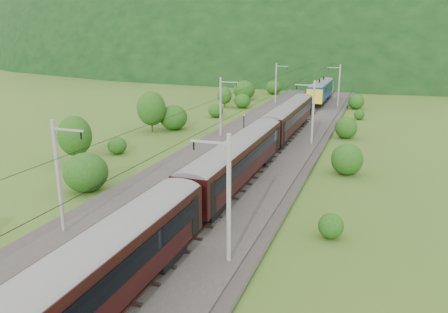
% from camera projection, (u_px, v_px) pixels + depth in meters
% --- Properties ---
extents(ground, '(600.00, 600.00, 0.00)m').
position_uv_depth(ground, '(141.00, 248.00, 29.02)').
color(ground, '#37591C').
rests_on(ground, ground).
extents(railbed, '(14.00, 220.00, 0.30)m').
position_uv_depth(railbed, '(200.00, 196.00, 38.04)').
color(railbed, '#38332D').
rests_on(railbed, ground).
extents(track_left, '(2.40, 220.00, 0.27)m').
position_uv_depth(track_left, '(175.00, 190.00, 38.77)').
color(track_left, brown).
rests_on(track_left, railbed).
extents(track_right, '(2.40, 220.00, 0.27)m').
position_uv_depth(track_right, '(225.00, 197.00, 37.19)').
color(track_right, brown).
rests_on(track_right, railbed).
extents(catenary_left, '(2.54, 192.28, 8.00)m').
position_uv_depth(catenary_left, '(221.00, 106.00, 58.80)').
color(catenary_left, gray).
rests_on(catenary_left, railbed).
extents(catenary_right, '(2.54, 192.28, 8.00)m').
position_uv_depth(catenary_right, '(312.00, 111.00, 54.78)').
color(catenary_right, gray).
rests_on(catenary_right, railbed).
extents(overhead_wires, '(4.83, 198.00, 0.03)m').
position_uv_depth(overhead_wires, '(198.00, 117.00, 36.17)').
color(overhead_wires, black).
rests_on(overhead_wires, ground).
extents(mountain_main, '(504.00, 360.00, 244.00)m').
position_uv_depth(mountain_main, '(361.00, 58.00, 264.44)').
color(mountain_main, black).
rests_on(mountain_main, ground).
extents(mountain_ridge, '(336.00, 280.00, 132.00)m').
position_uv_depth(mountain_ridge, '(203.00, 53.00, 340.08)').
color(mountain_ridge, black).
rests_on(mountain_ridge, ground).
extents(train, '(2.94, 141.57, 5.11)m').
position_uv_depth(train, '(184.00, 195.00, 28.91)').
color(train, black).
rests_on(train, ground).
extents(hazard_post_near, '(0.18, 0.18, 1.70)m').
position_uv_depth(hazard_post_near, '(285.00, 116.00, 69.84)').
color(hazard_post_near, red).
rests_on(hazard_post_near, railbed).
extents(hazard_post_far, '(0.14, 0.14, 1.30)m').
position_uv_depth(hazard_post_far, '(297.00, 109.00, 77.59)').
color(hazard_post_far, red).
rests_on(hazard_post_far, railbed).
extents(signal, '(0.24, 0.24, 2.16)m').
position_uv_depth(signal, '(244.00, 120.00, 64.23)').
color(signal, black).
rests_on(signal, railbed).
extents(vegetation_left, '(12.29, 144.99, 5.96)m').
position_uv_depth(vegetation_left, '(88.00, 151.00, 44.94)').
color(vegetation_left, '#1D4612').
rests_on(vegetation_left, ground).
extents(vegetation_right, '(6.95, 103.84, 3.18)m').
position_uv_depth(vegetation_right, '(325.00, 222.00, 29.71)').
color(vegetation_right, '#1D4612').
rests_on(vegetation_right, ground).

